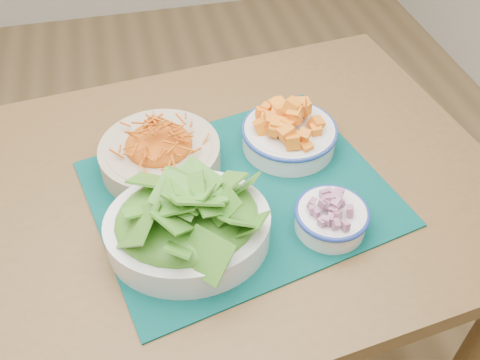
{
  "coord_description": "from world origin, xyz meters",
  "views": [
    {
      "loc": [
        0.2,
        -0.82,
        1.44
      ],
      "look_at": [
        0.35,
        -0.18,
        0.78
      ],
      "focal_mm": 40.0,
      "sensor_mm": 36.0,
      "label": 1
    }
  ],
  "objects_px": {
    "squash_bowl": "(289,130)",
    "lettuce_bowl": "(187,217)",
    "onion_bowl": "(332,215)",
    "placemat": "(240,193)",
    "table": "(196,228)",
    "carrot_bowl": "(159,150)"
  },
  "relations": [
    {
      "from": "onion_bowl",
      "to": "table",
      "type": "bearing_deg",
      "value": 145.47
    },
    {
      "from": "table",
      "to": "squash_bowl",
      "type": "distance_m",
      "value": 0.26
    },
    {
      "from": "squash_bowl",
      "to": "placemat",
      "type": "bearing_deg",
      "value": -140.34
    },
    {
      "from": "placemat",
      "to": "onion_bowl",
      "type": "height_order",
      "value": "onion_bowl"
    },
    {
      "from": "table",
      "to": "lettuce_bowl",
      "type": "relative_size",
      "value": 4.3
    },
    {
      "from": "placemat",
      "to": "squash_bowl",
      "type": "distance_m",
      "value": 0.16
    },
    {
      "from": "squash_bowl",
      "to": "lettuce_bowl",
      "type": "height_order",
      "value": "lettuce_bowl"
    },
    {
      "from": "onion_bowl",
      "to": "placemat",
      "type": "bearing_deg",
      "value": 138.17
    },
    {
      "from": "squash_bowl",
      "to": "onion_bowl",
      "type": "xyz_separation_m",
      "value": [
        0.01,
        -0.21,
        -0.01
      ]
    },
    {
      "from": "table",
      "to": "squash_bowl",
      "type": "xyz_separation_m",
      "value": [
        0.2,
        0.07,
        0.15
      ]
    },
    {
      "from": "squash_bowl",
      "to": "lettuce_bowl",
      "type": "xyz_separation_m",
      "value": [
        -0.23,
        -0.19,
        0.02
      ]
    },
    {
      "from": "squash_bowl",
      "to": "table",
      "type": "bearing_deg",
      "value": -160.94
    },
    {
      "from": "carrot_bowl",
      "to": "squash_bowl",
      "type": "distance_m",
      "value": 0.25
    },
    {
      "from": "lettuce_bowl",
      "to": "squash_bowl",
      "type": "bearing_deg",
      "value": 44.87
    },
    {
      "from": "carrot_bowl",
      "to": "squash_bowl",
      "type": "height_order",
      "value": "carrot_bowl"
    },
    {
      "from": "table",
      "to": "carrot_bowl",
      "type": "distance_m",
      "value": 0.17
    },
    {
      "from": "placemat",
      "to": "lettuce_bowl",
      "type": "xyz_separation_m",
      "value": [
        -0.11,
        -0.09,
        0.06
      ]
    },
    {
      "from": "table",
      "to": "placemat",
      "type": "bearing_deg",
      "value": -26.49
    },
    {
      "from": "squash_bowl",
      "to": "onion_bowl",
      "type": "relative_size",
      "value": 1.74
    },
    {
      "from": "carrot_bowl",
      "to": "squash_bowl",
      "type": "bearing_deg",
      "value": 0.0
    },
    {
      "from": "carrot_bowl",
      "to": "onion_bowl",
      "type": "xyz_separation_m",
      "value": [
        0.25,
        -0.21,
        -0.01
      ]
    },
    {
      "from": "placemat",
      "to": "carrot_bowl",
      "type": "height_order",
      "value": "carrot_bowl"
    }
  ]
}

